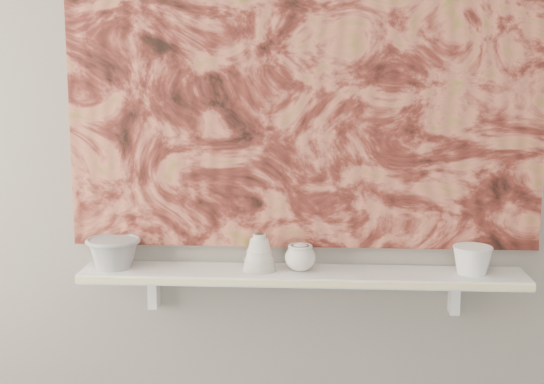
# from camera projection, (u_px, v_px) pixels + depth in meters

# --- Properties ---
(wall_back) EXTENTS (3.60, 0.00, 3.60)m
(wall_back) POSITION_uv_depth(u_px,v_px,m) (303.00, 135.00, 2.41)
(wall_back) COLOR gray
(wall_back) RESTS_ON floor
(shelf) EXTENTS (1.40, 0.18, 0.03)m
(shelf) POSITION_uv_depth(u_px,v_px,m) (302.00, 275.00, 2.39)
(shelf) COLOR silver
(shelf) RESTS_ON wall_back
(shelf_stripe) EXTENTS (1.40, 0.01, 0.02)m
(shelf_stripe) POSITION_uv_depth(u_px,v_px,m) (301.00, 284.00, 2.30)
(shelf_stripe) COLOR beige
(shelf_stripe) RESTS_ON shelf
(bracket_left) EXTENTS (0.03, 0.06, 0.12)m
(bracket_left) POSITION_uv_depth(u_px,v_px,m) (154.00, 289.00, 2.50)
(bracket_left) COLOR silver
(bracket_left) RESTS_ON wall_back
(bracket_right) EXTENTS (0.03, 0.06, 0.12)m
(bracket_right) POSITION_uv_depth(u_px,v_px,m) (454.00, 295.00, 2.44)
(bracket_right) COLOR silver
(bracket_right) RESTS_ON wall_back
(painting) EXTENTS (1.50, 0.02, 1.10)m
(painting) POSITION_uv_depth(u_px,v_px,m) (304.00, 75.00, 2.36)
(painting) COLOR maroon
(painting) RESTS_ON wall_back
(house_motif) EXTENTS (0.09, 0.00, 0.08)m
(house_motif) POSITION_uv_depth(u_px,v_px,m) (446.00, 174.00, 2.38)
(house_motif) COLOR black
(house_motif) RESTS_ON painting
(bowl_grey) EXTENTS (0.20, 0.20, 0.10)m
(bowl_grey) POSITION_uv_depth(u_px,v_px,m) (113.00, 252.00, 2.42)
(bowl_grey) COLOR gray
(bowl_grey) RESTS_ON shelf
(cup_cream) EXTENTS (0.11, 0.11, 0.09)m
(cup_cream) POSITION_uv_depth(u_px,v_px,m) (300.00, 257.00, 2.38)
(cup_cream) COLOR beige
(cup_cream) RESTS_ON shelf
(bell_vessel) EXTENTS (0.12, 0.12, 0.12)m
(bell_vessel) POSITION_uv_depth(u_px,v_px,m) (259.00, 252.00, 2.39)
(bell_vessel) COLOR beige
(bell_vessel) RESTS_ON shelf
(bowl_white) EXTENTS (0.15, 0.15, 0.09)m
(bowl_white) POSITION_uv_depth(u_px,v_px,m) (472.00, 260.00, 2.35)
(bowl_white) COLOR white
(bowl_white) RESTS_ON shelf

